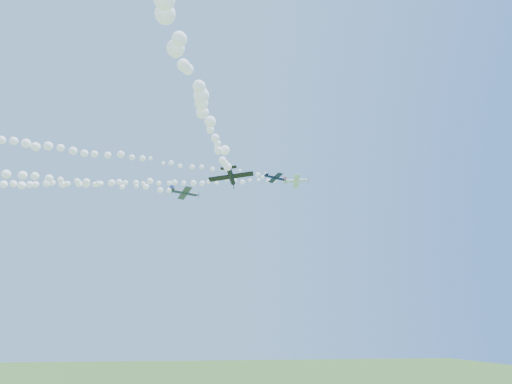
{
  "coord_description": "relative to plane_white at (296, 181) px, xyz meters",
  "views": [
    {
      "loc": [
        -12.13,
        -105.71,
        15.02
      ],
      "look_at": [
        1.85,
        -7.26,
        47.09
      ],
      "focal_mm": 30.0,
      "sensor_mm": 36.0,
      "label": 1
    }
  ],
  "objects": [
    {
      "name": "smoke_trail_white",
      "position": [
        -43.33,
        7.02,
        -0.32
      ],
      "size": [
        82.23,
        15.64,
        3.16
      ],
      "primitive_type": null,
      "color": "white"
    },
    {
      "name": "smoke_trail_black",
      "position": [
        -29.6,
        -76.12,
        -14.99
      ],
      "size": [
        16.44,
        64.33,
        3.05
      ],
      "primitive_type": null,
      "color": "white"
    },
    {
      "name": "plane_grey",
      "position": [
        -30.89,
        -10.13,
        -8.2
      ],
      "size": [
        7.75,
        8.17,
        2.77
      ],
      "rotation": [
        -0.1,
        0.06,
        0.26
      ],
      "color": "#313B48"
    },
    {
      "name": "plane_black",
      "position": [
        -21.97,
        -41.79,
        -14.75
      ],
      "size": [
        8.0,
        7.52,
        2.95
      ],
      "rotation": [
        -0.13,
        0.09,
        1.35
      ],
      "color": "black"
    },
    {
      "name": "plane_white",
      "position": [
        0.0,
        0.0,
        0.0
      ],
      "size": [
        7.57,
        7.95,
        2.05
      ],
      "rotation": [
        -0.16,
        -0.05,
        -0.16
      ],
      "color": "white"
    },
    {
      "name": "plane_navy",
      "position": [
        -8.05,
        -10.25,
        -3.11
      ],
      "size": [
        6.34,
        6.72,
        2.49
      ],
      "rotation": [
        -0.05,
        0.1,
        0.25
      ],
      "color": "#0C1739"
    },
    {
      "name": "smoke_trail_navy",
      "position": [
        -45.48,
        -19.63,
        -3.29
      ],
      "size": [
        71.27,
        19.58,
        2.54
      ],
      "primitive_type": null,
      "color": "white"
    }
  ]
}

